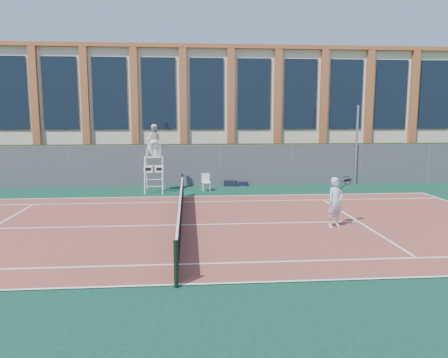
{
  "coord_description": "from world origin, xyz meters",
  "views": [
    {
      "loc": [
        0.31,
        -14.96,
        3.81
      ],
      "look_at": [
        1.77,
        3.0,
        1.21
      ],
      "focal_mm": 35.0,
      "sensor_mm": 36.0,
      "label": 1
    }
  ],
  "objects": [
    {
      "name": "ground",
      "position": [
        0.0,
        0.0,
        0.0
      ],
      "size": [
        120.0,
        120.0,
        0.0
      ],
      "primitive_type": "plane",
      "color": "#233814"
    },
    {
      "name": "sports_bag_near",
      "position": [
        2.58,
        8.51,
        0.16
      ],
      "size": [
        0.74,
        0.44,
        0.29
      ],
      "primitive_type": "cube",
      "rotation": [
        0.0,
        0.0,
        -0.26
      ],
      "color": "black",
      "rests_on": "apron"
    },
    {
      "name": "building",
      "position": [
        0.0,
        17.95,
        4.15
      ],
      "size": [
        45.0,
        10.6,
        8.22
      ],
      "color": "beige",
      "rests_on": "ground"
    },
    {
      "name": "fence",
      "position": [
        0.0,
        8.8,
        1.1
      ],
      "size": [
        40.0,
        0.06,
        2.2
      ],
      "primitive_type": null,
      "color": "#595E60",
      "rests_on": "ground"
    },
    {
      "name": "tennis_net",
      "position": [
        0.0,
        0.0,
        0.54
      ],
      "size": [
        0.1,
        11.3,
        1.1
      ],
      "color": "black",
      "rests_on": "ground"
    },
    {
      "name": "umpire_chair",
      "position": [
        -1.42,
        7.05,
        2.52
      ],
      "size": [
        0.96,
        1.48,
        3.45
      ],
      "color": "white",
      "rests_on": "ground"
    },
    {
      "name": "tennis_player",
      "position": [
        5.3,
        -0.7,
        0.9
      ],
      "size": [
        1.02,
        0.75,
        1.73
      ],
      "color": "silver",
      "rests_on": "tennis_court"
    },
    {
      "name": "steel_pole",
      "position": [
        9.66,
        8.7,
        2.2
      ],
      "size": [
        0.12,
        0.12,
        4.41
      ],
      "primitive_type": "cylinder",
      "color": "#9EA0A5",
      "rests_on": "ground"
    },
    {
      "name": "plastic_chair",
      "position": [
        1.17,
        7.11,
        0.54
      ],
      "size": [
        0.47,
        0.47,
        0.9
      ],
      "color": "silver",
      "rests_on": "apron"
    },
    {
      "name": "apron",
      "position": [
        0.0,
        1.0,
        0.01
      ],
      "size": [
        36.0,
        20.0,
        0.01
      ],
      "primitive_type": "cube",
      "color": "#0C3528",
      "rests_on": "ground"
    },
    {
      "name": "sports_bag_far",
      "position": [
        3.29,
        8.6,
        0.11
      ],
      "size": [
        0.56,
        0.38,
        0.21
      ],
      "primitive_type": "cube",
      "rotation": [
        0.0,
        0.0,
        -0.32
      ],
      "color": "black",
      "rests_on": "apron"
    },
    {
      "name": "hedge",
      "position": [
        0.0,
        10.0,
        1.1
      ],
      "size": [
        40.0,
        1.4,
        2.2
      ],
      "primitive_type": "cube",
      "color": "black",
      "rests_on": "ground"
    },
    {
      "name": "tennis_court",
      "position": [
        0.0,
        0.0,
        0.02
      ],
      "size": [
        23.77,
        10.97,
        0.02
      ],
      "primitive_type": "cube",
      "color": "brown",
      "rests_on": "apron"
    }
  ]
}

